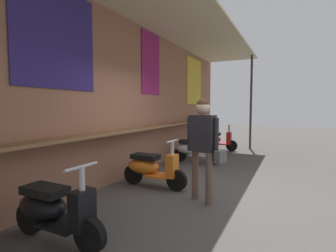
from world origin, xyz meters
name	(u,v)px	position (x,y,z in m)	size (l,w,h in m)	color
ground_plane	(203,194)	(0.00, 0.00, 0.00)	(38.45, 38.45, 0.00)	#474442
market_stall_facade	(117,87)	(0.00, 1.89, 2.02)	(13.73, 2.27, 3.65)	#8C5B44
scooter_black	(52,209)	(-2.39, 1.08, 0.39)	(0.46, 1.40, 0.97)	black
scooter_orange	(151,168)	(-0.03, 1.08, 0.39)	(0.46, 1.40, 0.97)	orange
scooter_silver	(193,149)	(2.46, 1.08, 0.39)	(0.46, 1.40, 0.97)	#B2B5BA
scooter_red	(216,140)	(4.88, 1.08, 0.39)	(0.47, 1.40, 0.97)	red
shopper_with_handbag	(203,139)	(-0.36, -0.12, 1.07)	(0.33, 0.69, 1.74)	brown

